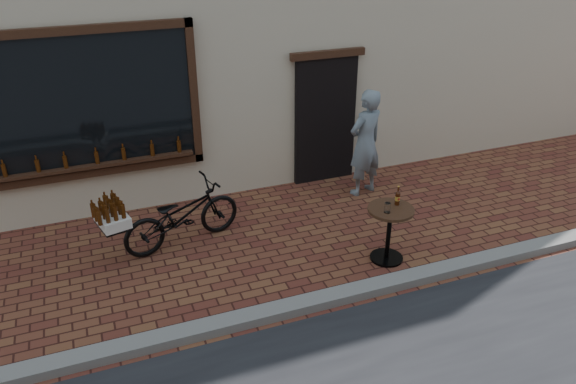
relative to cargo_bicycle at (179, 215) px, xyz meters
name	(u,v)px	position (x,y,z in m)	size (l,w,h in m)	color
ground	(296,322)	(0.92, -2.20, -0.48)	(90.00, 90.00, 0.00)	#56241C
kerb	(290,308)	(0.92, -2.00, -0.42)	(90.00, 0.25, 0.12)	slate
cargo_bicycle	(179,215)	(0.00, 0.00, 0.00)	(2.13, 1.05, 1.00)	black
bistro_table	(390,223)	(2.60, -1.41, 0.10)	(0.63, 0.63, 1.08)	black
pedestrian	(365,143)	(3.23, 0.53, 0.44)	(0.67, 0.44, 1.82)	slate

